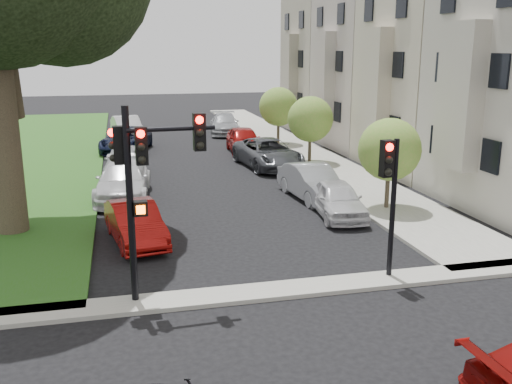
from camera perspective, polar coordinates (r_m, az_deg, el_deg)
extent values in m
plane|color=black|center=(13.61, 5.03, -13.31)|extent=(140.00, 140.00, 0.00)
cube|color=#275C15|center=(36.32, -21.30, 3.39)|extent=(8.00, 44.00, 0.12)
cube|color=gray|center=(37.51, 3.30, 4.66)|extent=(3.50, 44.00, 0.12)
cube|color=gray|center=(15.30, 2.65, -9.77)|extent=(60.00, 1.00, 0.12)
cube|color=gray|center=(23.20, 19.68, 9.01)|extent=(0.70, 2.20, 5.50)
cube|color=black|center=(23.31, 20.52, 11.43)|extent=(0.08, 3.60, 6.00)
cube|color=tan|center=(31.56, 18.30, 11.21)|extent=(7.00, 7.40, 10.00)
cube|color=tan|center=(29.76, 11.78, 10.51)|extent=(0.70, 2.20, 5.50)
cube|color=black|center=(29.85, 12.41, 12.41)|extent=(0.08, 3.60, 6.00)
cube|color=#A9A59D|center=(38.16, 12.34, 11.99)|extent=(7.00, 7.40, 10.00)
cube|color=#A9A59D|center=(36.69, 6.76, 11.35)|extent=(0.70, 2.20, 5.50)
cube|color=black|center=(36.76, 7.25, 12.91)|extent=(0.08, 3.60, 6.00)
cube|color=gray|center=(45.04, 8.15, 12.46)|extent=(7.00, 7.40, 10.00)
cube|color=gray|center=(43.80, 3.33, 11.88)|extent=(0.70, 2.20, 5.50)
cube|color=black|center=(43.86, 3.74, 13.18)|extent=(0.08, 3.60, 6.00)
cylinder|color=#2F271E|center=(20.83, -24.09, 6.36)|extent=(1.06, 1.06, 7.74)
cylinder|color=#2F271E|center=(23.09, 12.99, 0.32)|extent=(0.17, 0.17, 1.75)
sphere|color=#5F9D31|center=(22.77, 13.21, 4.16)|extent=(2.45, 2.45, 2.45)
cylinder|color=#2F271E|center=(31.74, 5.39, 4.39)|extent=(0.18, 0.18, 1.78)
sphere|color=#5F9D31|center=(31.50, 5.45, 7.27)|extent=(2.50, 2.50, 2.50)
cylinder|color=#2F271E|center=(37.85, 2.23, 6.06)|extent=(0.18, 0.18, 1.82)
sphere|color=#5F9D31|center=(37.65, 2.26, 8.52)|extent=(2.54, 2.54, 2.54)
cylinder|color=black|center=(14.14, -12.45, -1.67)|extent=(0.18, 0.18, 4.98)
cylinder|color=black|center=(13.80, -8.47, 6.26)|extent=(2.11, 0.21, 0.11)
cube|color=black|center=(13.81, -11.39, 4.54)|extent=(0.30, 0.26, 0.91)
cube|color=black|center=(13.89, -5.69, 6.00)|extent=(0.30, 0.26, 0.91)
cube|color=black|center=(14.04, -13.58, 4.57)|extent=(0.26, 0.30, 0.91)
sphere|color=#FF0C05|center=(13.62, -11.43, 5.71)|extent=(0.19, 0.19, 0.19)
sphere|color=black|center=(13.73, -11.30, 3.18)|extent=(0.19, 0.19, 0.19)
cube|color=black|center=(14.14, -11.48, -1.61)|extent=(0.35, 0.25, 0.36)
cube|color=#FF5905|center=(14.01, -11.45, -1.76)|extent=(0.21, 0.03, 0.21)
cylinder|color=black|center=(15.94, 13.51, -1.84)|extent=(0.16, 0.16, 3.95)
cube|color=black|center=(15.50, 12.96, 3.27)|extent=(0.34, 0.31, 0.99)
sphere|color=#FF0C05|center=(15.30, 13.28, 4.39)|extent=(0.21, 0.21, 0.21)
imported|color=silver|center=(21.93, 8.16, -0.72)|extent=(2.01, 4.13, 1.36)
imported|color=#999BA0|center=(24.33, 5.66, 0.99)|extent=(1.97, 4.60, 1.47)
imported|color=#3F4247|center=(30.72, 1.22, 3.89)|extent=(3.16, 5.80, 1.54)
imported|color=maroon|center=(35.11, -1.23, 5.22)|extent=(2.15, 4.71, 1.57)
imported|color=#999BA0|center=(42.92, -3.16, 6.80)|extent=(2.78, 5.39, 1.50)
imported|color=maroon|center=(19.24, -11.99, -3.05)|extent=(2.10, 4.25, 1.34)
imported|color=silver|center=(25.01, -13.13, 1.12)|extent=(2.66, 5.47, 1.53)
imported|color=#999BA0|center=(29.52, -13.09, 3.07)|extent=(2.16, 4.56, 1.51)
imported|color=black|center=(36.26, -12.86, 5.13)|extent=(3.61, 5.92, 1.53)
imported|color=silver|center=(41.47, -12.77, 6.28)|extent=(2.38, 5.03, 1.59)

